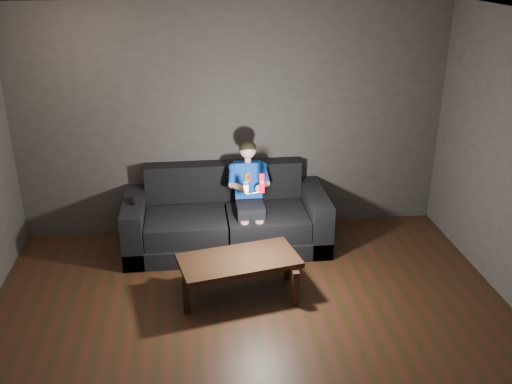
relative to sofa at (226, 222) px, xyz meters
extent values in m
plane|color=black|center=(0.14, -2.03, -0.29)|extent=(5.00, 5.00, 0.00)
cube|color=#33302D|center=(0.14, 0.47, 1.06)|extent=(5.00, 0.04, 2.70)
cube|color=silver|center=(0.14, -2.03, 2.41)|extent=(5.00, 5.00, 0.02)
cube|color=black|center=(0.00, -0.03, -0.19)|extent=(2.29, 0.99, 0.20)
cube|color=black|center=(-0.46, -0.14, 0.03)|extent=(0.90, 0.70, 0.24)
cube|color=black|center=(0.46, -0.14, 0.03)|extent=(0.90, 0.70, 0.24)
cube|color=black|center=(0.00, 0.35, 0.37)|extent=(1.83, 0.23, 0.45)
cube|color=black|center=(-1.03, -0.03, 0.02)|extent=(0.23, 0.99, 0.62)
cube|color=black|center=(1.03, -0.03, 0.02)|extent=(0.23, 0.99, 0.62)
cube|color=black|center=(0.26, -0.16, 0.22)|extent=(0.31, 0.39, 0.14)
cube|color=#0F3EA4|center=(0.26, 0.05, 0.49)|extent=(0.31, 0.22, 0.43)
cube|color=yellow|center=(0.26, -0.04, 0.56)|extent=(0.09, 0.09, 0.10)
cube|color=red|center=(0.26, -0.04, 0.56)|extent=(0.06, 0.06, 0.07)
cylinder|color=#E1A18C|center=(0.26, 0.05, 0.73)|extent=(0.07, 0.07, 0.06)
sphere|color=#E1A18C|center=(0.26, 0.05, 0.85)|extent=(0.18, 0.18, 0.18)
ellipsoid|color=black|center=(0.26, 0.06, 0.87)|extent=(0.19, 0.19, 0.17)
cylinder|color=#0F3EA4|center=(0.07, -0.02, 0.57)|extent=(0.08, 0.23, 0.20)
cylinder|color=#0F3EA4|center=(0.45, -0.02, 0.57)|extent=(0.08, 0.23, 0.20)
cylinder|color=#E1A18C|center=(0.13, -0.18, 0.53)|extent=(0.14, 0.24, 0.11)
cylinder|color=#E1A18C|center=(0.40, -0.18, 0.53)|extent=(0.14, 0.24, 0.11)
sphere|color=#E1A18C|center=(0.18, -0.28, 0.52)|extent=(0.09, 0.09, 0.09)
sphere|color=#E1A18C|center=(0.35, -0.28, 0.52)|extent=(0.09, 0.09, 0.09)
cylinder|color=#E1A18C|center=(0.18, -0.36, 0.00)|extent=(0.09, 0.09, 0.35)
cylinder|color=#E1A18C|center=(0.34, -0.36, 0.00)|extent=(0.09, 0.09, 0.35)
cube|color=#C40010|center=(0.35, -0.50, 0.67)|extent=(0.05, 0.08, 0.21)
cube|color=maroon|center=(0.35, -0.52, 0.73)|extent=(0.03, 0.01, 0.03)
cylinder|color=white|center=(0.35, -0.52, 0.65)|extent=(0.02, 0.01, 0.02)
ellipsoid|color=white|center=(0.18, -0.49, 0.62)|extent=(0.08, 0.10, 0.15)
cylinder|color=black|center=(0.18, -0.53, 0.67)|extent=(0.03, 0.01, 0.03)
cube|color=black|center=(-1.03, -0.09, 0.35)|extent=(0.07, 0.16, 0.03)
cube|color=black|center=(-1.03, -0.04, 0.37)|extent=(0.02, 0.02, 0.00)
cube|color=black|center=(0.05, -1.08, 0.10)|extent=(1.24, 0.80, 0.05)
cube|color=black|center=(-0.47, -1.32, -0.11)|extent=(0.06, 0.06, 0.37)
cube|color=black|center=(0.57, -1.32, -0.11)|extent=(0.06, 0.06, 0.37)
cube|color=black|center=(-0.47, -0.85, -0.11)|extent=(0.06, 0.06, 0.37)
cube|color=black|center=(0.57, -0.85, -0.11)|extent=(0.06, 0.06, 0.37)
camera|label=1|loc=(-0.36, -5.91, 2.89)|focal=40.00mm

